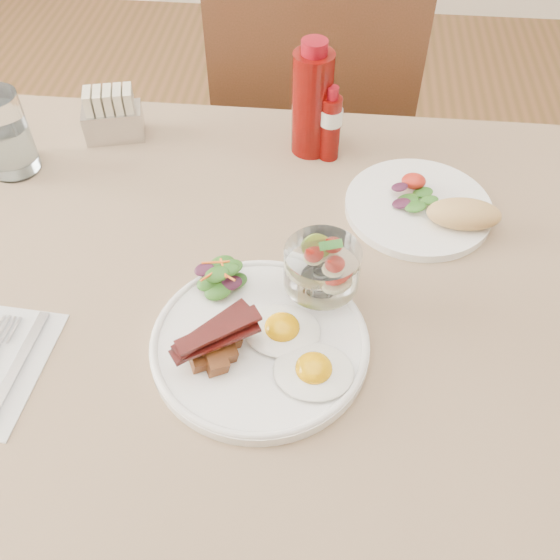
{
  "coord_description": "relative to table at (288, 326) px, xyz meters",
  "views": [
    {
      "loc": [
        0.04,
        -0.57,
        1.41
      ],
      "look_at": [
        -0.01,
        -0.05,
        0.82
      ],
      "focal_mm": 40.0,
      "sensor_mm": 36.0,
      "label": 1
    }
  ],
  "objects": [
    {
      "name": "table",
      "position": [
        0.0,
        0.0,
        0.0
      ],
      "size": [
        1.33,
        0.88,
        0.75
      ],
      "color": "#532B1A",
      "rests_on": "ground"
    },
    {
      "name": "chair_far",
      "position": [
        0.0,
        0.66,
        -0.14
      ],
      "size": [
        0.42,
        0.42,
        0.93
      ],
      "color": "#532B1A",
      "rests_on": "ground"
    },
    {
      "name": "main_plate",
      "position": [
        -0.03,
        -0.11,
        0.1
      ],
      "size": [
        0.28,
        0.28,
        0.02
      ],
      "primitive_type": "cylinder",
      "color": "white",
      "rests_on": "table"
    },
    {
      "name": "fried_eggs",
      "position": [
        0.02,
        -0.12,
        0.11
      ],
      "size": [
        0.16,
        0.17,
        0.03
      ],
      "rotation": [
        0.0,
        0.0,
        -0.29
      ],
      "color": "white",
      "rests_on": "main_plate"
    },
    {
      "name": "bacon_potato_pile",
      "position": [
        -0.08,
        -0.13,
        0.13
      ],
      "size": [
        0.11,
        0.09,
        0.05
      ],
      "rotation": [
        0.0,
        0.0,
        0.2
      ],
      "color": "brown",
      "rests_on": "main_plate"
    },
    {
      "name": "side_salad",
      "position": [
        -0.09,
        -0.02,
        0.12
      ],
      "size": [
        0.08,
        0.07,
        0.04
      ],
      "rotation": [
        0.0,
        0.0,
        -0.25
      ],
      "color": "#1A4F15",
      "rests_on": "main_plate"
    },
    {
      "name": "fruit_cup",
      "position": [
        0.04,
        -0.02,
        0.16
      ],
      "size": [
        0.1,
        0.1,
        0.1
      ],
      "rotation": [
        0.0,
        0.0,
        -0.19
      ],
      "color": "white",
      "rests_on": "main_plate"
    },
    {
      "name": "second_plate",
      "position": [
        0.2,
        0.17,
        0.1
      ],
      "size": [
        0.23,
        0.23,
        0.06
      ],
      "rotation": [
        0.0,
        0.0,
        -0.13
      ],
      "color": "white",
      "rests_on": "table"
    },
    {
      "name": "ketchup_bottle",
      "position": [
        0.01,
        0.32,
        0.18
      ],
      "size": [
        0.08,
        0.08,
        0.2
      ],
      "rotation": [
        0.0,
        0.0,
        0.33
      ],
      "color": "#590705",
      "rests_on": "table"
    },
    {
      "name": "hot_sauce_bottle",
      "position": [
        0.04,
        0.3,
        0.15
      ],
      "size": [
        0.05,
        0.05,
        0.13
      ],
      "rotation": [
        0.0,
        0.0,
        -0.32
      ],
      "color": "#590705",
      "rests_on": "table"
    },
    {
      "name": "sugar_caddy",
      "position": [
        -0.34,
        0.33,
        0.13
      ],
      "size": [
        0.11,
        0.08,
        0.09
      ],
      "rotation": [
        0.0,
        0.0,
        0.25
      ],
      "color": "silver",
      "rests_on": "table"
    },
    {
      "name": "water_glass",
      "position": [
        -0.48,
        0.22,
        0.15
      ],
      "size": [
        0.08,
        0.08,
        0.14
      ],
      "color": "white",
      "rests_on": "table"
    },
    {
      "name": "napkin_cutlery",
      "position": [
        -0.35,
        -0.17,
        0.09
      ],
      "size": [
        0.12,
        0.2,
        0.01
      ],
      "rotation": [
        0.0,
        0.0,
        -0.06
      ],
      "color": "silver",
      "rests_on": "table"
    }
  ]
}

